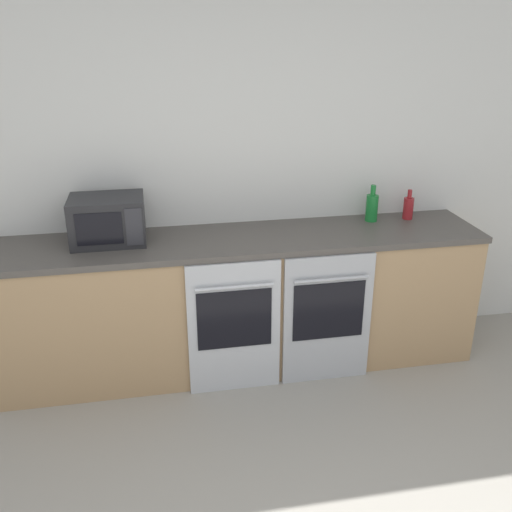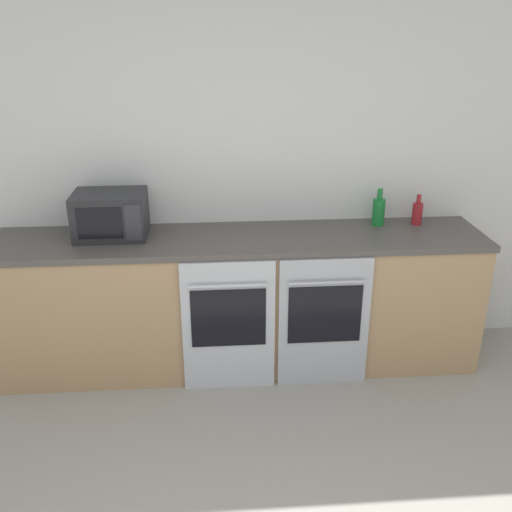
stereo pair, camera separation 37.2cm
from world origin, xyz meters
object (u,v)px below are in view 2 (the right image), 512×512
(oven_left, at_px, (229,326))
(microwave, at_px, (111,215))
(oven_right, at_px, (324,322))
(bottle_red, at_px, (417,213))
(bottle_green, at_px, (379,211))

(oven_left, bearing_deg, microwave, 152.33)
(oven_left, height_order, microwave, microwave)
(oven_right, bearing_deg, oven_left, 180.00)
(bottle_red, bearing_deg, oven_left, -160.43)
(oven_right, distance_m, bottle_red, 1.01)
(oven_left, relative_size, bottle_red, 4.25)
(oven_left, height_order, oven_right, same)
(oven_left, xyz_separation_m, microwave, (-0.73, 0.38, 0.62))
(bottle_red, height_order, bottle_green, bottle_green)
(microwave, bearing_deg, bottle_red, 2.35)
(microwave, relative_size, bottle_green, 1.78)
(oven_right, relative_size, bottle_red, 4.25)
(microwave, height_order, bottle_green, microwave)
(oven_right, height_order, microwave, microwave)
(oven_left, distance_m, oven_right, 0.60)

